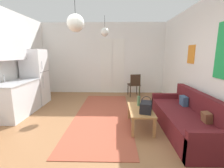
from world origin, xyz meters
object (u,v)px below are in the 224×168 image
at_px(couch, 187,119).
at_px(pendant_lamp_near, 76,23).
at_px(refrigerator, 35,77).
at_px(bamboo_vase, 139,101).
at_px(accent_chair, 134,84).
at_px(coffee_table, 140,111).
at_px(pendant_lamp_far, 105,32).
at_px(handbag, 146,107).

xyz_separation_m(couch, pendant_lamp_near, (-2.13, -0.52, 1.81)).
bearing_deg(refrigerator, bamboo_vase, -24.36).
bearing_deg(pendant_lamp_near, accent_chair, 67.42).
distance_m(coffee_table, bamboo_vase, 0.27).
height_order(couch, pendant_lamp_near, pendant_lamp_near).
bearing_deg(refrigerator, pendant_lamp_far, 10.03).
bearing_deg(pendant_lamp_far, handbag, -65.90).
bearing_deg(pendant_lamp_near, handbag, 20.28).
relative_size(pendant_lamp_near, pendant_lamp_far, 1.32).
height_order(handbag, pendant_lamp_far, pendant_lamp_far).
xyz_separation_m(couch, bamboo_vase, (-0.97, 0.35, 0.28)).
height_order(bamboo_vase, pendant_lamp_far, pendant_lamp_far).
bearing_deg(bamboo_vase, coffee_table, -87.45).
relative_size(coffee_table, handbag, 2.57).
bearing_deg(pendant_lamp_near, refrigerator, 130.22).
height_order(coffee_table, pendant_lamp_far, pendant_lamp_far).
relative_size(refrigerator, pendant_lamp_near, 2.02).
height_order(couch, accent_chair, accent_chair).
xyz_separation_m(couch, accent_chair, (-0.79, 2.70, 0.22)).
relative_size(couch, pendant_lamp_near, 2.56).
distance_m(couch, pendant_lamp_near, 2.85).
height_order(refrigerator, accent_chair, refrigerator).
bearing_deg(handbag, accent_chair, 88.20).
xyz_separation_m(coffee_table, accent_chair, (0.17, 2.56, 0.11)).
bearing_deg(accent_chair, couch, 95.27).
bearing_deg(pendant_lamp_near, coffee_table, 29.39).
distance_m(coffee_table, handbag, 0.27).
xyz_separation_m(handbag, pendant_lamp_far, (-0.98, 2.19, 1.74)).
xyz_separation_m(bamboo_vase, handbag, (0.09, -0.41, -0.00)).
bearing_deg(handbag, pendant_lamp_far, 114.10).
relative_size(handbag, accent_chair, 0.44).
xyz_separation_m(couch, handbag, (-0.88, -0.06, 0.27)).
xyz_separation_m(refrigerator, accent_chair, (3.26, 0.95, -0.39)).
height_order(bamboo_vase, refrigerator, refrigerator).
bearing_deg(couch, accent_chair, 106.33).
distance_m(handbag, pendant_lamp_far, 2.97).
bearing_deg(handbag, coffee_table, 111.84).
relative_size(handbag, pendant_lamp_near, 0.44).
distance_m(accent_chair, pendant_lamp_near, 3.83).
distance_m(handbag, refrigerator, 3.66).
relative_size(bamboo_vase, handbag, 1.18).
height_order(handbag, refrigerator, refrigerator).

